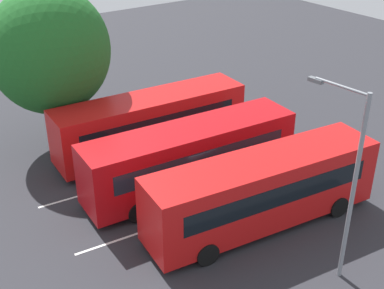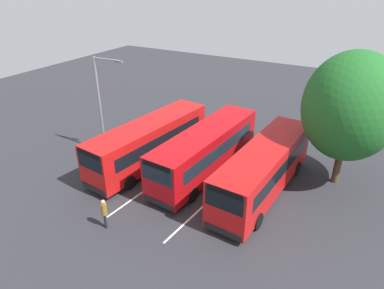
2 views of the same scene
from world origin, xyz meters
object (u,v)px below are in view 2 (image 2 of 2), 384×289
at_px(bus_center_left, 206,150).
at_px(pedestrian, 104,211).
at_px(bus_far_left, 149,142).
at_px(street_lamp, 102,100).
at_px(depot_tree, 351,107).
at_px(bus_center_right, 264,169).

relative_size(bus_center_left, pedestrian, 5.85).
distance_m(bus_far_left, street_lamp, 4.60).
xyz_separation_m(pedestrian, depot_tree, (-10.89, 10.08, 4.22)).
bearing_deg(bus_far_left, bus_center_left, 107.81).
bearing_deg(pedestrian, bus_center_right, -11.31).
bearing_deg(bus_center_left, bus_far_left, -74.39).
bearing_deg(street_lamp, depot_tree, 9.73).
bearing_deg(bus_center_right, depot_tree, 137.24).
distance_m(pedestrian, depot_tree, 15.43).
xyz_separation_m(bus_center_right, street_lamp, (0.61, -12.12, 2.49)).
distance_m(bus_center_left, pedestrian, 8.01).
bearing_deg(depot_tree, pedestrian, -42.78).
relative_size(street_lamp, depot_tree, 0.85).
height_order(bus_center_right, pedestrian, bus_center_right).
height_order(pedestrian, depot_tree, depot_tree).
bearing_deg(depot_tree, bus_center_left, -68.35).
distance_m(bus_center_left, bus_center_right, 4.23).
distance_m(bus_center_right, depot_tree, 6.32).
bearing_deg(bus_center_right, bus_center_left, -91.61).
xyz_separation_m(bus_far_left, bus_center_right, (-0.39, 8.26, 0.00)).
height_order(bus_center_left, depot_tree, depot_tree).
xyz_separation_m(pedestrian, street_lamp, (-6.70, -5.85, 3.17)).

